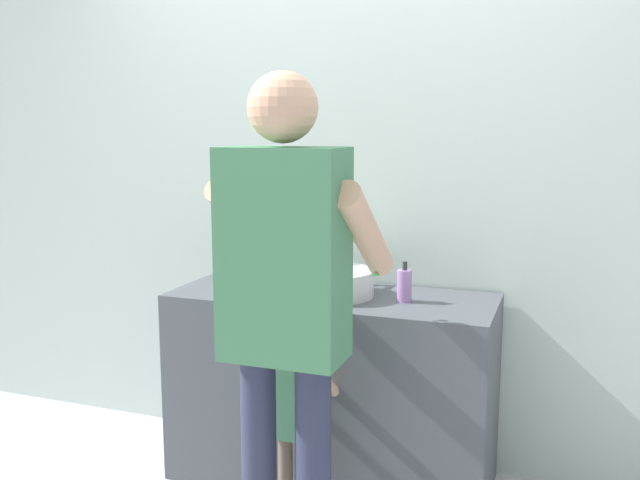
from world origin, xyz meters
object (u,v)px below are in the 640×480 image
toothbrush_cup (249,275)px  adult_parent (286,286)px  soap_bottle (404,285)px  child_toddler (297,408)px

toothbrush_cup → adult_parent: adult_parent is taller
adult_parent → soap_bottle: bearing=70.9°
soap_bottle → adult_parent: 0.72m
toothbrush_cup → adult_parent: (0.47, -0.70, 0.14)m
toothbrush_cup → adult_parent: bearing=-55.9°
toothbrush_cup → soap_bottle: 0.70m
toothbrush_cup → adult_parent: 0.85m
child_toddler → adult_parent: (0.08, -0.29, 0.54)m
soap_bottle → child_toddler: 0.65m
adult_parent → toothbrush_cup: bearing=124.1°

